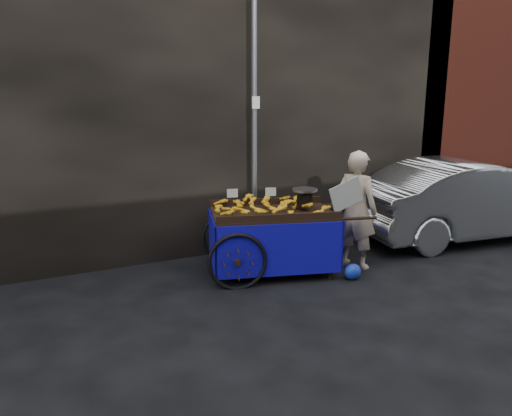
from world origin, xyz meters
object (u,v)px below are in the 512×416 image
vendor (356,210)px  parked_car (470,199)px  plastic_bag (353,272)px  banana_cart (269,218)px

vendor → parked_car: vendor is taller
parked_car → plastic_bag: bearing=111.0°
banana_cart → plastic_bag: 1.39m
banana_cart → plastic_bag: bearing=-25.1°
banana_cart → plastic_bag: banana_cart is taller
banana_cart → vendor: (1.25, -0.37, 0.08)m
banana_cart → plastic_bag: size_ratio=10.36×
vendor → plastic_bag: (-0.34, -0.42, -0.76)m
banana_cart → vendor: 1.31m
banana_cart → parked_car: 3.97m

